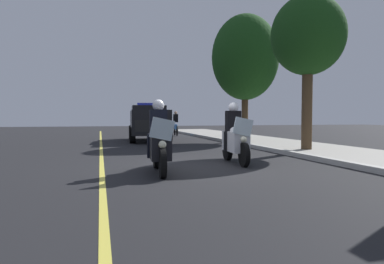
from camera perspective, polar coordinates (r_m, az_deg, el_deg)
ground_plane at (r=9.06m, az=0.64°, el=-5.80°), size 80.00×80.00×0.00m
curb_strip at (r=10.72m, az=20.86°, el=-4.27°), size 48.00×0.24×0.15m
sidewalk_strip at (r=11.93m, az=28.31°, el=-3.85°), size 48.00×3.60×0.10m
lane_stripe_center at (r=8.74m, az=-14.53°, el=-6.17°), size 48.00×0.12×0.01m
police_motorcycle_lead_left at (r=8.15m, az=-5.39°, el=-1.80°), size 2.14×0.61×1.72m
police_motorcycle_lead_right at (r=9.85m, az=7.07°, el=-1.06°), size 2.14×0.61×1.72m
police_suv at (r=18.93m, az=-7.11°, el=1.77°), size 5.02×2.34×2.05m
cyclist_background at (r=24.09m, az=-2.69°, el=1.42°), size 1.76×0.34×1.69m
tree_mid_block at (r=13.93m, az=18.46°, el=14.59°), size 2.70×2.70×5.67m
tree_far_back at (r=18.79m, az=8.70°, el=11.95°), size 3.49×3.49×6.54m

